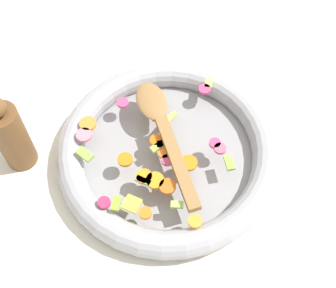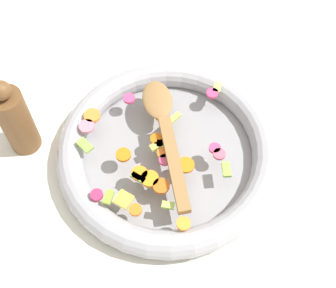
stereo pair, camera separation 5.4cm
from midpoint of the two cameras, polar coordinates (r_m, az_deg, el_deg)
name	(u,v)px [view 1 (the left image)]	position (r m, az deg, el deg)	size (l,w,h in m)	color
ground_plane	(168,158)	(0.89, -1.75, -1.76)	(4.00, 4.00, 0.00)	silver
skillet	(168,152)	(0.87, -1.79, -1.05)	(0.41, 0.41, 0.05)	gray
chopped_vegetables	(152,155)	(0.83, -3.85, -1.42)	(0.30, 0.29, 0.01)	orange
wooden_spoon	(163,127)	(0.85, -2.44, 1.97)	(0.28, 0.06, 0.01)	olive
pepper_mill	(11,136)	(0.87, -20.32, 0.86)	(0.06, 0.06, 0.18)	brown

